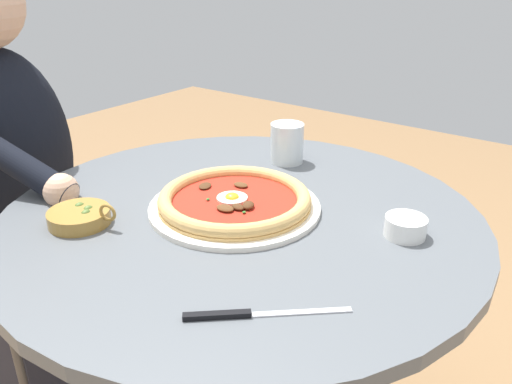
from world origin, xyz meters
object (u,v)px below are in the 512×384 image
dining_table (242,283)px  steak_knife (243,314)px  diner_person (24,229)px  ramekin_capers (406,226)px  pizza_on_plate (235,201)px  water_glass (287,146)px  olive_pan (80,217)px

dining_table → steak_knife: size_ratio=5.12×
steak_knife → diner_person: bearing=-99.6°
ramekin_capers → pizza_on_plate: bearing=-72.7°
dining_table → ramekin_capers: bearing=108.5°
dining_table → diner_person: size_ratio=0.78×
water_glass → dining_table: bearing=15.8°
water_glass → olive_pan: 0.50m
water_glass → pizza_on_plate: bearing=13.1°
steak_knife → olive_pan: size_ratio=1.32×
water_glass → steak_knife: size_ratio=0.52×
dining_table → water_glass: bearing=-164.2°
steak_knife → ramekin_capers: ramekin_capers is taller
steak_knife → pizza_on_plate: bearing=-139.4°
ramekin_capers → diner_person: diner_person is taller
steak_knife → water_glass: bearing=-151.9°
olive_pan → dining_table: bearing=136.6°
ramekin_capers → water_glass: bearing=-115.8°
ramekin_capers → olive_pan: olive_pan is taller
water_glass → ramekin_capers: 0.40m
diner_person → steak_knife: bearing=80.4°
pizza_on_plate → diner_person: bearing=-80.3°
dining_table → diner_person: (0.10, -0.64, -0.04)m
ramekin_capers → diner_person: size_ratio=0.06×
dining_table → diner_person: diner_person is taller
ramekin_capers → dining_table: bearing=-71.5°
pizza_on_plate → water_glass: size_ratio=3.54×
diner_person → olive_pan: bearing=76.1°
steak_knife → diner_person: (-0.14, -0.83, -0.20)m
pizza_on_plate → ramekin_capers: 0.31m
pizza_on_plate → olive_pan: (0.21, -0.19, -0.00)m
steak_knife → ramekin_capers: bearing=165.7°
dining_table → pizza_on_plate: size_ratio=2.78×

